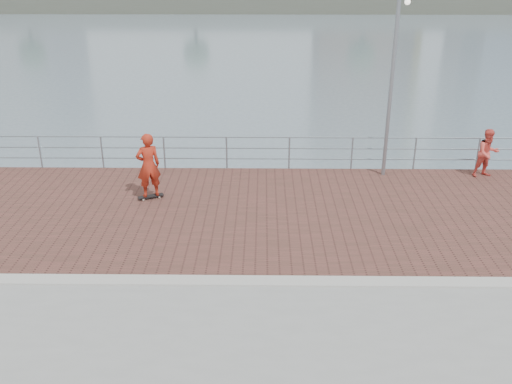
{
  "coord_description": "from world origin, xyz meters",
  "views": [
    {
      "loc": [
        0.16,
        -10.68,
        6.72
      ],
      "look_at": [
        0.0,
        2.0,
        1.3
      ],
      "focal_mm": 40.0,
      "sensor_mm": 36.0,
      "label": 1
    }
  ],
  "objects_px": {
    "guardrail": "(258,149)",
    "street_lamp": "(399,41)",
    "bystander": "(488,153)",
    "skateboarder": "(148,165)"
  },
  "relations": [
    {
      "from": "bystander",
      "to": "skateboarder",
      "type": "bearing_deg",
      "value": 177.96
    },
    {
      "from": "guardrail",
      "to": "street_lamp",
      "type": "xyz_separation_m",
      "value": [
        4.04,
        -0.94,
        3.6
      ]
    },
    {
      "from": "guardrail",
      "to": "bystander",
      "type": "relative_size",
      "value": 25.13
    },
    {
      "from": "guardrail",
      "to": "street_lamp",
      "type": "bearing_deg",
      "value": -13.11
    },
    {
      "from": "skateboarder",
      "to": "guardrail",
      "type": "bearing_deg",
      "value": -165.05
    },
    {
      "from": "guardrail",
      "to": "street_lamp",
      "type": "height_order",
      "value": "street_lamp"
    },
    {
      "from": "street_lamp",
      "to": "skateboarder",
      "type": "distance_m",
      "value": 8.0
    },
    {
      "from": "bystander",
      "to": "guardrail",
      "type": "bearing_deg",
      "value": 162.7
    },
    {
      "from": "guardrail",
      "to": "bystander",
      "type": "height_order",
      "value": "bystander"
    },
    {
      "from": "street_lamp",
      "to": "bystander",
      "type": "xyz_separation_m",
      "value": [
        3.2,
        0.33,
        -3.5
      ]
    }
  ]
}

